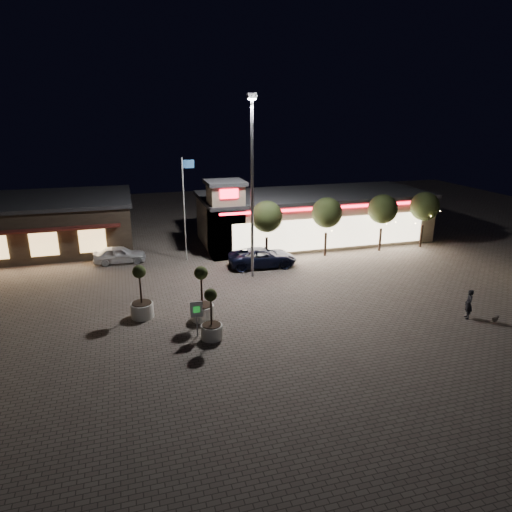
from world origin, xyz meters
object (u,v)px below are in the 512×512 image
object	(u,v)px
white_sedan	(120,255)
planter_left	(142,301)
pickup_truck	(262,257)
valet_sign	(197,312)
planter_mid	(212,323)
pedestrian	(469,304)

from	to	relation	value
white_sedan	planter_left	distance (m)	10.59
pickup_truck	valet_sign	xyz separation A→B (m)	(-6.56, -9.81, 0.65)
planter_mid	valet_sign	xyz separation A→B (m)	(-0.68, 0.46, 0.51)
planter_mid	valet_sign	distance (m)	0.96
planter_left	valet_sign	xyz separation A→B (m)	(2.65, -3.15, 0.39)
pickup_truck	valet_sign	distance (m)	11.82
planter_mid	valet_sign	world-z (taller)	planter_mid
pickup_truck	planter_mid	bearing A→B (deg)	154.66
white_sedan	planter_mid	bearing A→B (deg)	-159.34
planter_mid	pickup_truck	bearing A→B (deg)	60.19
pickup_truck	valet_sign	world-z (taller)	valet_sign
pedestrian	valet_sign	distance (m)	15.28
white_sedan	pedestrian	bearing A→B (deg)	-126.88
pedestrian	planter_left	world-z (taller)	planter_left
pickup_truck	planter_left	world-z (taller)	planter_left
white_sedan	pedestrian	xyz separation A→B (m)	(18.94, -15.83, 0.19)
white_sedan	planter_left	size ratio (longest dim) A/B	1.24
pedestrian	planter_mid	xyz separation A→B (m)	(-14.44, 1.69, -0.01)
white_sedan	pedestrian	world-z (taller)	pedestrian
pedestrian	white_sedan	bearing A→B (deg)	-105.13
planter_left	planter_mid	distance (m)	4.92
pedestrian	planter_left	bearing A→B (deg)	-81.86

